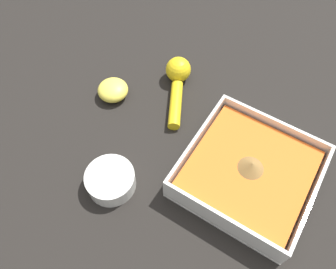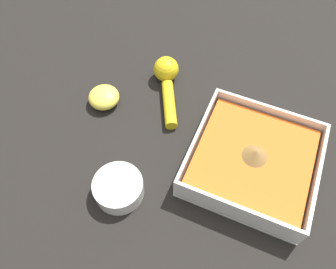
% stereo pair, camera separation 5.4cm
% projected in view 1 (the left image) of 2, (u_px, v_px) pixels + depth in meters
% --- Properties ---
extents(ground_plane, '(4.00, 4.00, 0.00)m').
position_uv_depth(ground_plane, '(230.00, 186.00, 0.62)').
color(ground_plane, black).
extents(square_dish, '(0.23, 0.23, 0.06)m').
position_uv_depth(square_dish, '(248.00, 173.00, 0.61)').
color(square_dish, silver).
rests_on(square_dish, ground_plane).
extents(spice_bowl, '(0.09, 0.09, 0.04)m').
position_uv_depth(spice_bowl, '(111.00, 181.00, 0.61)').
color(spice_bowl, silver).
rests_on(spice_bowl, ground_plane).
extents(lemon_squeezer, '(0.17, 0.11, 0.06)m').
position_uv_depth(lemon_squeezer, '(178.00, 79.00, 0.74)').
color(lemon_squeezer, yellow).
rests_on(lemon_squeezer, ground_plane).
extents(lemon_half, '(0.07, 0.07, 0.04)m').
position_uv_depth(lemon_half, '(113.00, 90.00, 0.73)').
color(lemon_half, '#EFDB4C').
rests_on(lemon_half, ground_plane).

